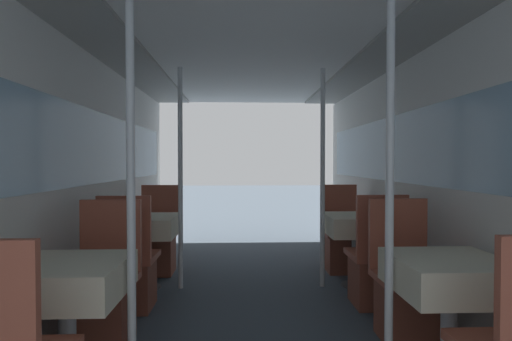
{
  "coord_description": "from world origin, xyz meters",
  "views": [
    {
      "loc": [
        -0.12,
        -1.54,
        1.29
      ],
      "look_at": [
        0.03,
        2.27,
        1.21
      ],
      "focal_mm": 28.0,
      "sensor_mm": 36.0,
      "label": 1
    }
  ],
  "objects_px": {
    "support_pole_left_0": "(131,192)",
    "support_pole_left_1": "(180,178)",
    "chair_right_far_1": "(342,245)",
    "dining_table_left_1": "(146,228)",
    "chair_left_near_1": "(130,275)",
    "support_pole_right_1": "(323,178)",
    "dining_table_right_0": "(449,279)",
    "chair_right_far_0": "(407,298)",
    "chair_right_near_1": "(375,272)",
    "dining_table_right_1": "(356,227)",
    "chair_left_far_0": "(103,302)",
    "support_pole_right_0": "(390,191)",
    "dining_table_left_0": "(67,284)",
    "chair_left_far_1": "(158,246)"
  },
  "relations": [
    {
      "from": "chair_right_near_1",
      "to": "support_pole_right_1",
      "type": "xyz_separation_m",
      "value": [
        -0.35,
        0.58,
        0.82
      ]
    },
    {
      "from": "support_pole_left_0",
      "to": "support_pole_right_1",
      "type": "height_order",
      "value": "same"
    },
    {
      "from": "dining_table_left_1",
      "to": "support_pole_right_1",
      "type": "relative_size",
      "value": 0.33
    },
    {
      "from": "support_pole_left_0",
      "to": "chair_right_far_1",
      "type": "bearing_deg",
      "value": 53.2
    },
    {
      "from": "support_pole_left_1",
      "to": "chair_right_near_1",
      "type": "bearing_deg",
      "value": -17.74
    },
    {
      "from": "dining_table_right_0",
      "to": "dining_table_left_0",
      "type": "bearing_deg",
      "value": 180.0
    },
    {
      "from": "dining_table_right_0",
      "to": "support_pole_right_1",
      "type": "bearing_deg",
      "value": 100.87
    },
    {
      "from": "chair_right_near_1",
      "to": "support_pole_right_1",
      "type": "height_order",
      "value": "support_pole_right_1"
    },
    {
      "from": "support_pole_right_0",
      "to": "dining_table_left_1",
      "type": "bearing_deg",
      "value": 134.51
    },
    {
      "from": "chair_right_far_0",
      "to": "support_pole_right_1",
      "type": "distance_m",
      "value": 1.54
    },
    {
      "from": "dining_table_right_0",
      "to": "support_pole_right_1",
      "type": "xyz_separation_m",
      "value": [
        -0.35,
        1.84,
        0.51
      ]
    },
    {
      "from": "support_pole_left_1",
      "to": "support_pole_right_1",
      "type": "relative_size",
      "value": 1.0
    },
    {
      "from": "chair_right_far_0",
      "to": "chair_right_far_1",
      "type": "height_order",
      "value": "same"
    },
    {
      "from": "dining_table_right_0",
      "to": "chair_right_far_0",
      "type": "relative_size",
      "value": 0.73
    },
    {
      "from": "dining_table_left_1",
      "to": "dining_table_right_1",
      "type": "xyz_separation_m",
      "value": [
        2.16,
        0.0,
        0.0
      ]
    },
    {
      "from": "chair_left_far_1",
      "to": "support_pole_right_0",
      "type": "relative_size",
      "value": 0.45
    },
    {
      "from": "chair_right_near_1",
      "to": "dining_table_left_0",
      "type": "bearing_deg",
      "value": -149.75
    },
    {
      "from": "chair_right_far_0",
      "to": "dining_table_right_0",
      "type": "bearing_deg",
      "value": 90.0
    },
    {
      "from": "dining_table_left_1",
      "to": "chair_right_far_1",
      "type": "relative_size",
      "value": 0.73
    },
    {
      "from": "support_pole_left_1",
      "to": "chair_left_near_1",
      "type": "bearing_deg",
      "value": -121.42
    },
    {
      "from": "dining_table_left_1",
      "to": "chair_right_far_0",
      "type": "relative_size",
      "value": 0.73
    },
    {
      "from": "chair_left_far_0",
      "to": "chair_right_far_0",
      "type": "bearing_deg",
      "value": -180.0
    },
    {
      "from": "dining_table_right_0",
      "to": "support_pole_right_1",
      "type": "height_order",
      "value": "support_pole_right_1"
    },
    {
      "from": "dining_table_left_0",
      "to": "chair_right_near_1",
      "type": "relative_size",
      "value": 0.73
    },
    {
      "from": "chair_left_near_1",
      "to": "chair_right_far_0",
      "type": "xyz_separation_m",
      "value": [
        2.16,
        -0.68,
        0.0
      ]
    },
    {
      "from": "chair_left_far_0",
      "to": "support_pole_right_1",
      "type": "relative_size",
      "value": 0.45
    },
    {
      "from": "dining_table_right_0",
      "to": "support_pole_right_0",
      "type": "bearing_deg",
      "value": 180.0
    },
    {
      "from": "dining_table_left_0",
      "to": "chair_right_near_1",
      "type": "bearing_deg",
      "value": 30.25
    },
    {
      "from": "chair_left_near_1",
      "to": "dining_table_right_0",
      "type": "xyz_separation_m",
      "value": [
        2.16,
        -1.26,
        0.31
      ]
    },
    {
      "from": "support_pole_left_0",
      "to": "chair_left_far_1",
      "type": "height_order",
      "value": "support_pole_left_0"
    },
    {
      "from": "chair_left_far_0",
      "to": "support_pole_right_0",
      "type": "bearing_deg",
      "value": 162.26
    },
    {
      "from": "dining_table_left_0",
      "to": "chair_left_near_1",
      "type": "relative_size",
      "value": 0.73
    },
    {
      "from": "chair_left_far_1",
      "to": "support_pole_left_0",
      "type": "bearing_deg",
      "value": 98.31
    },
    {
      "from": "support_pole_left_0",
      "to": "support_pole_left_1",
      "type": "relative_size",
      "value": 1.0
    },
    {
      "from": "dining_table_right_1",
      "to": "chair_right_near_1",
      "type": "relative_size",
      "value": 0.73
    },
    {
      "from": "chair_right_near_1",
      "to": "support_pole_right_1",
      "type": "distance_m",
      "value": 1.06
    },
    {
      "from": "chair_right_far_0",
      "to": "support_pole_left_0",
      "type": "bearing_deg",
      "value": 17.74
    },
    {
      "from": "dining_table_left_1",
      "to": "chair_left_near_1",
      "type": "distance_m",
      "value": 0.66
    },
    {
      "from": "chair_left_far_0",
      "to": "dining_table_left_1",
      "type": "distance_m",
      "value": 1.3
    },
    {
      "from": "dining_table_left_0",
      "to": "dining_table_right_1",
      "type": "relative_size",
      "value": 1.0
    },
    {
      "from": "support_pole_left_0",
      "to": "chair_left_near_1",
      "type": "distance_m",
      "value": 1.54
    },
    {
      "from": "dining_table_right_1",
      "to": "support_pole_right_1",
      "type": "height_order",
      "value": "support_pole_right_1"
    },
    {
      "from": "dining_table_left_1",
      "to": "chair_right_near_1",
      "type": "height_order",
      "value": "chair_right_near_1"
    },
    {
      "from": "dining_table_right_0",
      "to": "chair_right_far_0",
      "type": "bearing_deg",
      "value": 90.0
    },
    {
      "from": "chair_left_near_1",
      "to": "support_pole_right_1",
      "type": "distance_m",
      "value": 2.07
    },
    {
      "from": "support_pole_left_1",
      "to": "dining_table_right_0",
      "type": "relative_size",
      "value": 3.04
    },
    {
      "from": "support_pole_left_0",
      "to": "chair_left_far_1",
      "type": "relative_size",
      "value": 2.22
    },
    {
      "from": "support_pole_left_1",
      "to": "chair_right_far_1",
      "type": "distance_m",
      "value": 2.07
    },
    {
      "from": "support_pole_left_1",
      "to": "dining_table_right_0",
      "type": "distance_m",
      "value": 2.63
    },
    {
      "from": "dining_table_left_1",
      "to": "chair_right_near_1",
      "type": "relative_size",
      "value": 0.73
    }
  ]
}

